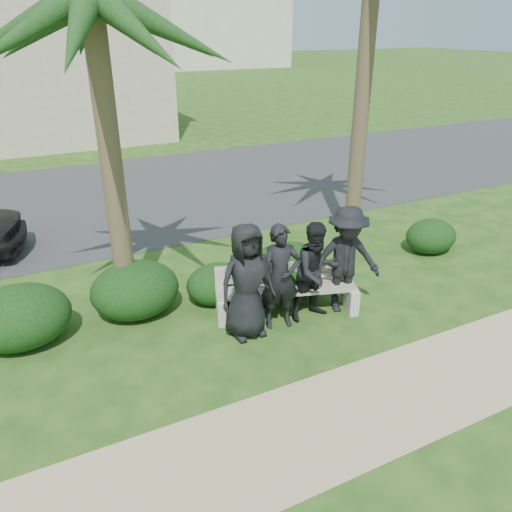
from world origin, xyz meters
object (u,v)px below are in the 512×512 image
at_px(man_a, 247,281).
at_px(man_b, 280,277).
at_px(man_d, 346,260).
at_px(man_c, 316,271).
at_px(park_bench, 286,293).
at_px(palm_left, 92,5).

bearing_deg(man_a, man_b, -2.36).
relative_size(man_a, man_d, 1.00).
bearing_deg(man_c, man_a, 176.97).
bearing_deg(man_b, man_a, -167.09).
bearing_deg(man_b, man_c, 10.73).
bearing_deg(man_d, park_bench, 175.03).
relative_size(man_d, palm_left, 0.33).
relative_size(man_a, man_b, 1.07).
xyz_separation_m(man_a, man_b, (0.56, -0.01, -0.06)).
distance_m(park_bench, palm_left, 4.91).
xyz_separation_m(man_d, palm_left, (-3.18, 1.53, 3.63)).
height_order(man_a, man_d, man_d).
distance_m(park_bench, man_a, 1.02).
relative_size(park_bench, palm_left, 0.44).
bearing_deg(park_bench, man_d, -1.11).
xyz_separation_m(man_c, man_d, (0.54, -0.01, 0.09)).
height_order(park_bench, man_a, man_a).
relative_size(park_bench, man_b, 1.45).
bearing_deg(man_c, man_b, 175.93).
bearing_deg(palm_left, man_b, -36.42).
bearing_deg(palm_left, park_bench, -28.13).
xyz_separation_m(man_a, palm_left, (-1.46, 1.48, 3.63)).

